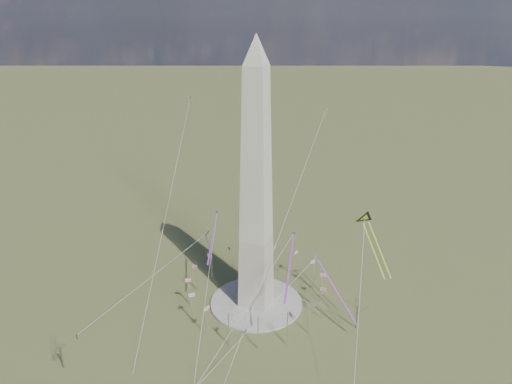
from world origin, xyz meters
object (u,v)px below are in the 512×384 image
(washington_monument, at_px, (256,190))
(person_west, at_px, (77,336))
(kite_delta_black, at_px, (366,221))
(tree_near, at_px, (358,305))

(washington_monument, height_order, person_west, washington_monument)
(person_west, distance_m, kite_delta_black, 109.14)
(kite_delta_black, bearing_deg, washington_monument, -23.34)
(washington_monument, xyz_separation_m, kite_delta_black, (38.15, 8.50, -9.60))
(tree_near, height_order, kite_delta_black, kite_delta_black)
(kite_delta_black, bearing_deg, tree_near, 60.14)
(person_west, xyz_separation_m, kite_delta_black, (89.11, 50.70, 37.40))
(washington_monument, distance_m, tree_near, 54.64)
(washington_monument, bearing_deg, tree_near, -1.35)
(tree_near, bearing_deg, washington_monument, 178.65)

